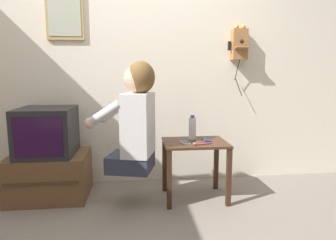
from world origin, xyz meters
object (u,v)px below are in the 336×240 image
at_px(person, 136,118).
at_px(water_bottle, 193,128).
at_px(toothbrush, 202,144).
at_px(wall_phone_antique, 239,44).
at_px(framed_picture, 65,13).
at_px(cell_phone_spare, 207,140).
at_px(television, 47,131).
at_px(cell_phone_held, 186,142).

relative_size(person, water_bottle, 4.15).
bearing_deg(toothbrush, wall_phone_antique, -57.43).
xyz_separation_m(wall_phone_antique, water_bottle, (-0.54, -0.36, -0.80)).
height_order(person, framed_picture, framed_picture).
bearing_deg(person, water_bottle, -55.95).
bearing_deg(cell_phone_spare, television, 173.50).
bearing_deg(toothbrush, person, 68.48).
relative_size(wall_phone_antique, framed_picture, 1.43).
relative_size(person, cell_phone_held, 6.97).
distance_m(television, water_bottle, 1.31).
bearing_deg(water_bottle, wall_phone_antique, 33.47).
xyz_separation_m(framed_picture, water_bottle, (1.18, -0.40, -1.07)).
height_order(person, cell_phone_held, person).
xyz_separation_m(cell_phone_spare, toothbrush, (-0.08, -0.15, 0.00)).
bearing_deg(cell_phone_spare, framed_picture, 158.59).
distance_m(cell_phone_held, cell_phone_spare, 0.22).
distance_m(cell_phone_spare, toothbrush, 0.17).
height_order(television, framed_picture, framed_picture).
height_order(water_bottle, toothbrush, water_bottle).
height_order(framed_picture, cell_phone_spare, framed_picture).
bearing_deg(water_bottle, cell_phone_spare, -33.62).
xyz_separation_m(person, toothbrush, (0.56, -0.05, -0.23)).
relative_size(wall_phone_antique, toothbrush, 4.07).
relative_size(cell_phone_held, toothbrush, 0.74).
relative_size(framed_picture, cell_phone_held, 3.81).
bearing_deg(person, cell_phone_spare, -65.99).
height_order(cell_phone_spare, toothbrush, toothbrush).
height_order(framed_picture, toothbrush, framed_picture).
bearing_deg(wall_phone_antique, framed_picture, 178.51).
bearing_deg(framed_picture, person, -41.59).
relative_size(person, framed_picture, 1.83).
distance_m(person, cell_phone_spare, 0.69).
relative_size(wall_phone_antique, water_bottle, 3.25).
relative_size(framed_picture, cell_phone_spare, 4.04).
distance_m(cell_phone_held, water_bottle, 0.21).
xyz_separation_m(framed_picture, cell_phone_held, (1.09, -0.56, -1.17)).
bearing_deg(person, framed_picture, 63.41).
height_order(person, wall_phone_antique, wall_phone_antique).
xyz_separation_m(person, wall_phone_antique, (1.06, 0.54, 0.66)).
bearing_deg(cell_phone_spare, water_bottle, 145.39).
distance_m(person, television, 0.84).
relative_size(water_bottle, toothbrush, 1.25).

